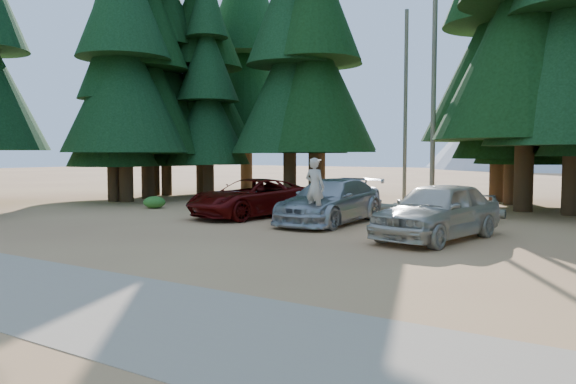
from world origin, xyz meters
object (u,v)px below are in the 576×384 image
log_left (268,207)px  frisbee_player (315,186)px  log_mid (430,209)px  silver_minivan_right (438,211)px  red_pickup (251,198)px  log_right (435,210)px  silver_minivan_center (331,201)px

log_left → frisbee_player: bearing=-76.4°
log_left → log_mid: (6.12, 3.16, -0.00)m
silver_minivan_right → log_mid: silver_minivan_right is taller
red_pickup → log_left: (-0.72, 2.20, -0.60)m
frisbee_player → log_mid: (1.28, 7.50, -1.28)m
frisbee_player → silver_minivan_right: bearing=-171.6°
silver_minivan_right → log_left: 9.60m
red_pickup → silver_minivan_right: silver_minivan_right is taller
log_right → frisbee_player: bearing=-105.2°
log_right → log_left: bearing=-160.4°
silver_minivan_center → red_pickup: bearing=178.2°
silver_minivan_right → silver_minivan_center: bearing=170.2°
red_pickup → frisbee_player: 4.70m
log_left → log_mid: 6.88m
silver_minivan_center → silver_minivan_right: silver_minivan_right is taller
log_right → silver_minivan_center: bearing=-116.4°
red_pickup → silver_minivan_right: (8.00, -1.77, 0.09)m
silver_minivan_center → log_mid: 5.77m
silver_minivan_center → frisbee_player: bearing=-76.1°
red_pickup → log_mid: red_pickup is taller
frisbee_player → log_right: size_ratio=0.34×
silver_minivan_center → silver_minivan_right: 4.72m
silver_minivan_right → log_right: silver_minivan_right is taller
silver_minivan_right → frisbee_player: size_ratio=2.66×
log_mid → log_right: (0.44, -0.69, 0.03)m
silver_minivan_center → log_right: (2.25, 4.75, -0.61)m
silver_minivan_center → log_right: silver_minivan_center is taller
frisbee_player → log_right: frisbee_player is taller
silver_minivan_center → silver_minivan_right: bearing=-21.3°
log_right → silver_minivan_right: bearing=-72.4°
log_left → log_right: bearing=-13.8°
silver_minivan_right → frisbee_player: (-3.88, -0.38, 0.59)m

